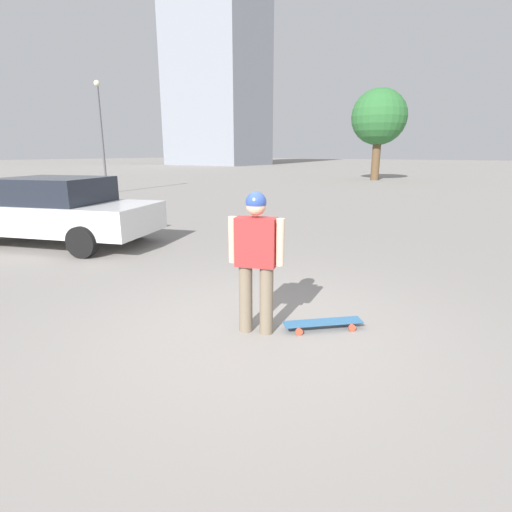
# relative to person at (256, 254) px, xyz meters

# --- Properties ---
(ground_plane) EXTENTS (220.00, 220.00, 0.00)m
(ground_plane) POSITION_rel_person_xyz_m (0.00, 0.00, -0.90)
(ground_plane) COLOR gray
(person) EXTENTS (0.34, 0.58, 1.57)m
(person) POSITION_rel_person_xyz_m (0.00, 0.00, 0.00)
(person) COLOR #7A6B56
(person) RESTS_ON ground_plane
(skateboard) EXTENTS (0.77, 0.78, 0.09)m
(skateboard) POSITION_rel_person_xyz_m (-0.49, 0.59, -0.83)
(skateboard) COLOR #336693
(skateboard) RESTS_ON ground_plane
(car_parked_near) EXTENTS (3.30, 4.83, 1.44)m
(car_parked_near) POSITION_rel_person_xyz_m (-1.17, -6.17, -0.17)
(car_parked_near) COLOR silver
(car_parked_near) RESTS_ON ground_plane
(building_block_distant) EXTENTS (10.01, 14.12, 40.03)m
(building_block_distant) POSITION_rel_person_xyz_m (-46.78, -39.84, 19.11)
(building_block_distant) COLOR gray
(building_block_distant) RESTS_ON ground_plane
(tree_distant) EXTENTS (3.80, 3.80, 6.22)m
(tree_distant) POSITION_rel_person_xyz_m (-25.40, -7.28, 3.37)
(tree_distant) COLOR brown
(tree_distant) RESTS_ON ground_plane
(lamp_post) EXTENTS (0.28, 0.28, 5.17)m
(lamp_post) POSITION_rel_person_xyz_m (-8.66, -14.96, 2.16)
(lamp_post) COLOR #59595E
(lamp_post) RESTS_ON ground_plane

